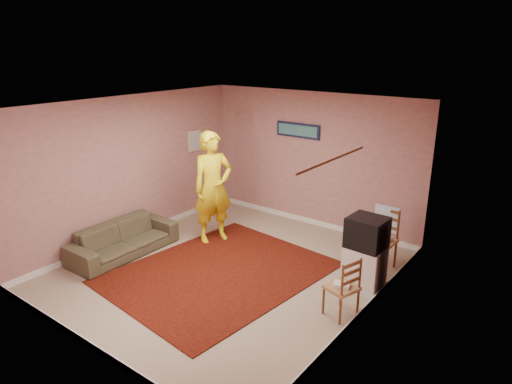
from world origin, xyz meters
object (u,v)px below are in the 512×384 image
Objects in this scene: sofa at (123,239)px; person at (213,187)px; chair_a at (381,234)px; tv_cabinet at (364,268)px; chair_b at (342,280)px; crt_tv at (367,232)px.

person reaches higher than sofa.
person reaches higher than chair_a.
person reaches higher than tv_cabinet.
sofa is at bearing -64.72° from chair_b.
chair_a is at bearing -60.51° from sofa.
tv_cabinet is 4.00m from sofa.
sofa is 0.93× the size of person.
crt_tv reaches higher than chair_a.
crt_tv is 0.92m from chair_b.
person is at bearing -162.86° from chair_a.
crt_tv is 4.04m from sofa.
person is (-2.91, -0.01, 0.12)m from crt_tv.
tv_cabinet is 0.35× the size of sofa.
chair_b is at bearing -81.57° from person.
chair_a is at bearing -158.60° from chair_b.
chair_b is at bearing -86.57° from tv_cabinet.
person reaches higher than chair_b.
sofa is (-3.75, -1.38, -0.06)m from tv_cabinet.
crt_tv is 1.04× the size of chair_a.
person is at bearing -177.13° from crt_tv.
crt_tv is at bearing 177.26° from tv_cabinet.
crt_tv is at bearing -159.12° from chair_b.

